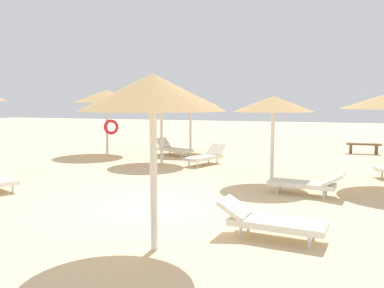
# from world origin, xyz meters

# --- Properties ---
(ground_plane) EXTENTS (80.00, 80.00, 0.00)m
(ground_plane) POSITION_xyz_m (0.00, 0.00, 0.00)
(ground_plane) COLOR beige
(parasol_0) EXTENTS (2.35, 2.35, 2.89)m
(parasol_0) POSITION_xyz_m (1.06, -2.16, 2.58)
(parasol_0) COLOR silver
(parasol_0) RESTS_ON ground
(parasol_1) EXTENTS (2.79, 2.79, 2.70)m
(parasol_1) POSITION_xyz_m (-2.47, 6.61, 2.45)
(parasol_1) COLOR silver
(parasol_1) RESTS_ON ground
(parasol_2) EXTENTS (2.38, 2.38, 2.59)m
(parasol_2) POSITION_xyz_m (2.19, 4.01, 2.35)
(parasol_2) COLOR silver
(parasol_2) RESTS_ON ground
(parasol_4) EXTENTS (2.65, 2.65, 2.82)m
(parasol_4) POSITION_xyz_m (-2.42, 10.05, 2.50)
(parasol_4) COLOR silver
(parasol_4) RESTS_ON ground
(parasol_7) EXTENTS (2.98, 2.98, 2.95)m
(parasol_7) POSITION_xyz_m (-5.90, 8.29, 2.64)
(parasol_7) COLOR silver
(parasol_7) RESTS_ON ground
(lounger_0) EXTENTS (1.97, 0.88, 0.65)m
(lounger_0) POSITION_xyz_m (2.78, -0.98, 0.31)
(lounger_0) COLOR silver
(lounger_0) RESTS_ON ground
(lounger_1) EXTENTS (1.29, 1.98, 0.74)m
(lounger_1) POSITION_xyz_m (-0.68, 6.73, 0.32)
(lounger_1) COLOR silver
(lounger_1) RESTS_ON ground
(lounger_2) EXTENTS (1.98, 0.89, 0.64)m
(lounger_2) POSITION_xyz_m (3.27, 2.66, 0.31)
(lounger_2) COLOR silver
(lounger_2) RESTS_ON ground
(lounger_4) EXTENTS (1.97, 1.35, 0.77)m
(lounger_4) POSITION_xyz_m (-2.78, 8.66, 0.32)
(lounger_4) COLOR silver
(lounger_4) RESTS_ON ground
(bench_0) EXTENTS (1.50, 0.41, 0.49)m
(bench_0) POSITION_xyz_m (5.39, 12.07, 0.35)
(bench_0) COLOR brown
(bench_0) RESTS_ON ground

